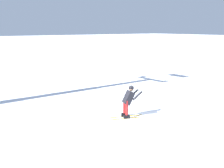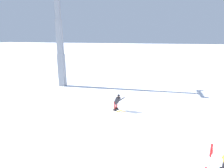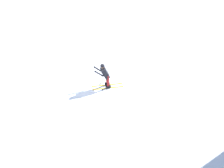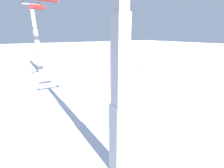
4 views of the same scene
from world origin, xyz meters
name	(u,v)px [view 2 (image 2 of 4)]	position (x,y,z in m)	size (l,w,h in m)	color
ground_plane	(122,112)	(0.00, 0.00, 0.00)	(260.00, 260.00, 0.00)	white
skier_carving_main	(117,101)	(-0.48, 0.29, 0.85)	(1.80, 1.05, 1.61)	yellow
lift_tower_near	(60,43)	(-8.86, 6.42, 5.26)	(0.73, 3.00, 12.53)	gray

